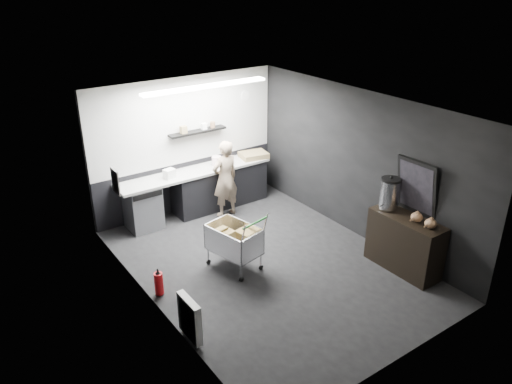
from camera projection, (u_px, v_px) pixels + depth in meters
floor at (268, 264)px, 8.39m from camera, size 5.50×5.50×0.00m
ceiling at (269, 107)px, 7.28m from camera, size 5.50×5.50×0.00m
wall_back at (186, 145)px, 9.88m from camera, size 5.50×0.00×5.50m
wall_front at (409, 271)px, 5.79m from camera, size 5.50×0.00×5.50m
wall_left at (150, 226)px, 6.79m from camera, size 0.00×5.50×5.50m
wall_right at (359, 165)px, 8.88m from camera, size 0.00×5.50×5.50m
kitchen_wall_panel at (185, 120)px, 9.66m from camera, size 3.95×0.02×1.70m
dado_panel at (189, 184)px, 10.22m from camera, size 3.95×0.02×1.00m
floating_shelf at (197, 131)px, 9.78m from camera, size 1.20×0.22×0.04m
wall_clock at (245, 95)px, 10.26m from camera, size 0.20×0.03×0.20m
poster at (115, 182)px, 7.68m from camera, size 0.02×0.30×0.40m
poster_red_band at (115, 177)px, 7.66m from camera, size 0.02×0.22×0.10m
radiator at (190, 318)px, 6.56m from camera, size 0.10×0.50×0.60m
ceiling_strip at (206, 86)px, 8.67m from camera, size 2.40×0.20×0.04m
prep_counter at (202, 190)px, 10.08m from camera, size 3.20×0.61×0.90m
person at (225, 179)px, 9.75m from camera, size 0.59×0.41×1.56m
shopping_cart at (234, 242)px, 8.13m from camera, size 0.73×1.03×1.01m
sideboard at (404, 236)px, 8.07m from camera, size 0.53×1.25×1.87m
fire_extinguisher at (159, 283)px, 7.53m from camera, size 0.13×0.13×0.44m
cardboard_box at (254, 155)px, 10.48m from camera, size 0.62×0.51×0.11m
pink_tub at (217, 161)px, 10.04m from camera, size 0.19×0.19×0.19m
white_container at (169, 174)px, 9.45m from camera, size 0.23×0.20×0.18m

